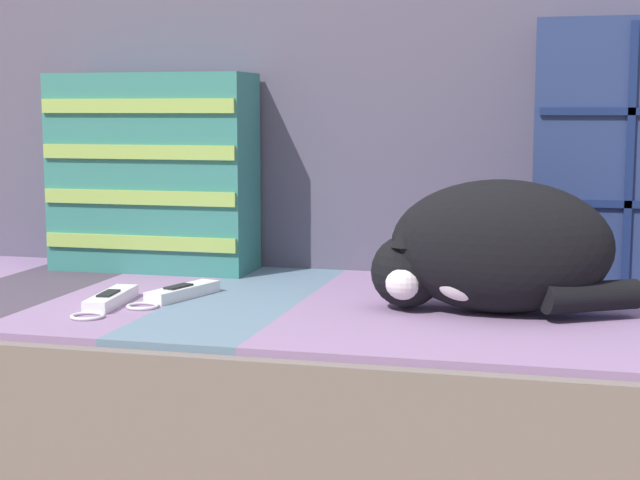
% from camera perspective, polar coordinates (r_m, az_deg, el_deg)
% --- Properties ---
extents(couch, '(1.82, 0.79, 0.37)m').
position_cam_1_polar(couch, '(1.59, 2.80, -10.08)').
color(couch, brown).
rests_on(couch, ground_plane).
extents(sofa_backrest, '(1.79, 0.14, 0.58)m').
position_cam_1_polar(sofa_backrest, '(1.84, 4.93, 7.35)').
color(sofa_backrest, '#514C60').
rests_on(sofa_backrest, couch).
extents(throw_pillow_striped, '(0.37, 0.14, 0.36)m').
position_cam_1_polar(throw_pillow_striped, '(1.83, -9.69, 3.89)').
color(throw_pillow_striped, '#337A70').
rests_on(throw_pillow_striped, couch).
extents(sleeping_cat, '(0.39, 0.18, 0.20)m').
position_cam_1_polar(sleeping_cat, '(1.44, 9.85, -0.64)').
color(sleeping_cat, black).
rests_on(sleeping_cat, couch).
extents(game_remote_near, '(0.06, 0.20, 0.02)m').
position_cam_1_polar(game_remote_near, '(1.52, -12.16, -3.43)').
color(game_remote_near, white).
rests_on(game_remote_near, couch).
extents(game_remote_far, '(0.10, 0.20, 0.02)m').
position_cam_1_polar(game_remote_far, '(1.56, -8.16, -3.07)').
color(game_remote_far, white).
rests_on(game_remote_far, couch).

